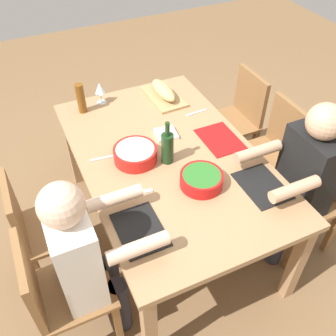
% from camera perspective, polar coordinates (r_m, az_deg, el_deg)
% --- Properties ---
extents(ground_plane, '(8.00, 8.00, 0.00)m').
position_cam_1_polar(ground_plane, '(2.91, 0.00, -9.13)').
color(ground_plane, brown).
extents(dining_table, '(1.73, 1.08, 0.74)m').
position_cam_1_polar(dining_table, '(2.42, 0.00, 0.58)').
color(dining_table, '#A87F56').
rests_on(dining_table, ground_plane).
extents(chair_far_center, '(0.40, 0.40, 0.85)m').
position_cam_1_polar(chair_far_center, '(2.91, 15.57, 2.71)').
color(chair_far_center, olive).
rests_on(chair_far_center, ground_plane).
extents(chair_near_center, '(0.40, 0.40, 0.85)m').
position_cam_1_polar(chair_near_center, '(2.43, -18.95, -8.33)').
color(chair_near_center, olive).
rests_on(chair_near_center, ground_plane).
extents(chair_near_right, '(0.40, 0.40, 0.85)m').
position_cam_1_polar(chair_near_right, '(2.14, -16.55, -17.55)').
color(chair_near_right, olive).
rests_on(chair_near_right, ground_plane).
extents(diner_near_right, '(0.41, 0.53, 1.20)m').
position_cam_1_polar(diner_near_right, '(1.96, -12.53, -12.84)').
color(diner_near_right, '#2D2D38').
rests_on(diner_near_right, ground_plane).
extents(chair_far_left, '(0.40, 0.40, 0.85)m').
position_cam_1_polar(chair_far_left, '(3.20, 10.57, 7.75)').
color(chair_far_left, olive).
rests_on(chair_far_left, ground_plane).
extents(chair_far_right, '(0.40, 0.40, 0.85)m').
position_cam_1_polar(chair_far_right, '(2.68, 21.52, -3.35)').
color(chair_far_right, olive).
rests_on(chair_far_right, ground_plane).
extents(diner_far_right, '(0.41, 0.53, 1.20)m').
position_cam_1_polar(diner_far_right, '(2.43, 19.61, -1.21)').
color(diner_far_right, '#2D2D38').
rests_on(diner_far_right, ground_plane).
extents(serving_bowl_pasta, '(0.27, 0.27, 0.09)m').
position_cam_1_polar(serving_bowl_pasta, '(2.31, -4.99, 2.21)').
color(serving_bowl_pasta, red).
rests_on(serving_bowl_pasta, dining_table).
extents(serving_bowl_greens, '(0.25, 0.25, 0.08)m').
position_cam_1_polar(serving_bowl_greens, '(2.15, 5.12, -1.68)').
color(serving_bowl_greens, red).
rests_on(serving_bowl_greens, dining_table).
extents(cutting_board, '(0.41, 0.23, 0.02)m').
position_cam_1_polar(cutting_board, '(2.90, -0.67, 10.81)').
color(cutting_board, tan).
rests_on(cutting_board, dining_table).
extents(bread_loaf, '(0.32, 0.12, 0.09)m').
position_cam_1_polar(bread_loaf, '(2.87, -0.68, 11.74)').
color(bread_loaf, tan).
rests_on(bread_loaf, cutting_board).
extents(wine_bottle, '(0.08, 0.08, 0.29)m').
position_cam_1_polar(wine_bottle, '(2.26, -0.09, 3.16)').
color(wine_bottle, '#193819').
rests_on(wine_bottle, dining_table).
extents(beer_bottle, '(0.06, 0.06, 0.22)m').
position_cam_1_polar(beer_bottle, '(2.76, -13.11, 10.28)').
color(beer_bottle, brown).
rests_on(beer_bottle, dining_table).
extents(wine_glass, '(0.08, 0.08, 0.17)m').
position_cam_1_polar(wine_glass, '(2.83, -10.32, 11.75)').
color(wine_glass, silver).
rests_on(wine_glass, dining_table).
extents(placemat_far_center, '(0.32, 0.23, 0.01)m').
position_cam_1_polar(placemat_far_center, '(2.51, 7.90, 4.37)').
color(placemat_far_center, maroon).
rests_on(placemat_far_center, dining_table).
extents(fork_near_center, '(0.03, 0.17, 0.01)m').
position_cam_1_polar(fork_near_center, '(2.37, -9.77, 1.52)').
color(fork_near_center, silver).
rests_on(fork_near_center, dining_table).
extents(placemat_near_right, '(0.32, 0.23, 0.01)m').
position_cam_1_polar(placemat_near_right, '(1.96, -4.30, -9.34)').
color(placemat_near_right, black).
rests_on(placemat_near_right, dining_table).
extents(fork_far_left, '(0.02, 0.17, 0.01)m').
position_cam_1_polar(fork_far_left, '(2.74, 4.31, 8.39)').
color(fork_far_left, silver).
rests_on(fork_far_left, dining_table).
extents(placemat_far_right, '(0.32, 0.23, 0.01)m').
position_cam_1_polar(placemat_far_right, '(2.23, 14.10, -2.64)').
color(placemat_far_right, black).
rests_on(placemat_far_right, dining_table).
extents(carving_knife, '(0.07, 0.23, 0.01)m').
position_cam_1_polar(carving_knife, '(2.13, -5.38, -3.90)').
color(carving_knife, silver).
rests_on(carving_knife, dining_table).
extents(napkin_stack, '(0.16, 0.16, 0.02)m').
position_cam_1_polar(napkin_stack, '(2.52, -0.30, 5.19)').
color(napkin_stack, white).
rests_on(napkin_stack, dining_table).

